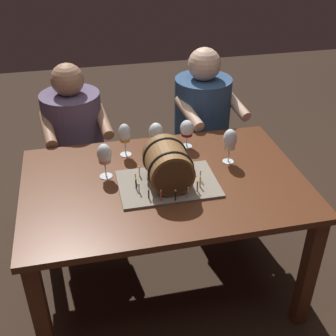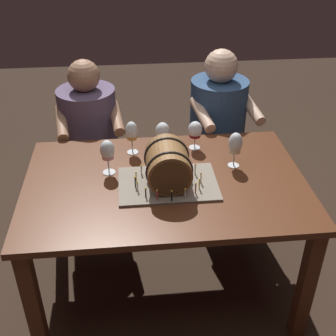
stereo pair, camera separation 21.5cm
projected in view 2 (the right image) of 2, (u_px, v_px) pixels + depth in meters
ground_plane at (166, 283)px, 2.64m from camera, size 8.00×8.00×0.00m
dining_table at (165, 197)px, 2.29m from camera, size 1.44×0.95×0.75m
barrel_cake at (168, 167)px, 2.15m from camera, size 0.50×0.34×0.24m
wine_glass_red at (195, 131)px, 2.46m from camera, size 0.08×0.08×0.17m
wine_glass_amber at (132, 132)px, 2.41m from camera, size 0.07×0.07×0.19m
wine_glass_white at (235, 144)px, 2.29m from camera, size 0.07×0.07×0.20m
wine_glass_empty at (163, 132)px, 2.39m from camera, size 0.08×0.08×0.20m
wine_glass_rose at (107, 151)px, 2.23m from camera, size 0.07×0.07×0.19m
person_seated_left at (91, 145)px, 2.98m from camera, size 0.45×0.53×1.14m
person_seated_right at (217, 136)px, 3.04m from camera, size 0.48×0.55×1.18m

